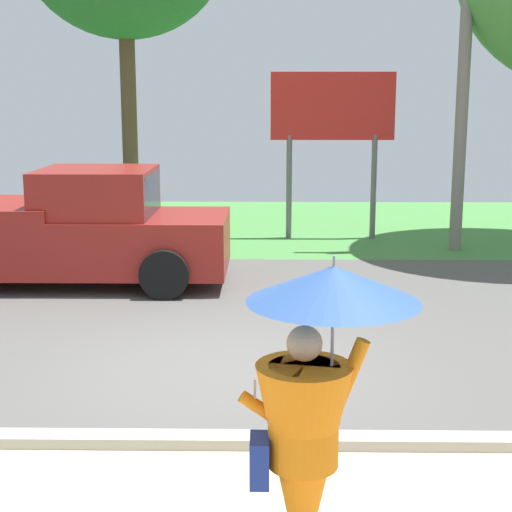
{
  "coord_description": "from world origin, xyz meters",
  "views": [
    {
      "loc": [
        0.52,
        -8.53,
        3.07
      ],
      "look_at": [
        0.37,
        1.0,
        1.1
      ],
      "focal_mm": 55.42,
      "sensor_mm": 36.0,
      "label": 1
    }
  ],
  "objects_px": {
    "monk_pedestrian": "(310,416)",
    "utility_pole": "(465,40)",
    "pickup_truck": "(70,231)",
    "roadside_billboard": "(333,118)"
  },
  "relations": [
    {
      "from": "monk_pedestrian",
      "to": "utility_pole",
      "type": "xyz_separation_m",
      "value": [
        3.47,
        10.97,
        2.93
      ]
    },
    {
      "from": "pickup_truck",
      "to": "roadside_billboard",
      "type": "distance_m",
      "value": 6.41
    },
    {
      "from": "monk_pedestrian",
      "to": "pickup_truck",
      "type": "relative_size",
      "value": 0.41
    },
    {
      "from": "monk_pedestrian",
      "to": "pickup_truck",
      "type": "bearing_deg",
      "value": 107.52
    },
    {
      "from": "pickup_truck",
      "to": "roadside_billboard",
      "type": "height_order",
      "value": "roadside_billboard"
    },
    {
      "from": "monk_pedestrian",
      "to": "utility_pole",
      "type": "relative_size",
      "value": 0.28
    },
    {
      "from": "monk_pedestrian",
      "to": "pickup_truck",
      "type": "distance_m",
      "value": 8.8
    },
    {
      "from": "monk_pedestrian",
      "to": "utility_pole",
      "type": "bearing_deg",
      "value": 66.52
    },
    {
      "from": "pickup_truck",
      "to": "utility_pole",
      "type": "relative_size",
      "value": 0.67
    },
    {
      "from": "utility_pole",
      "to": "roadside_billboard",
      "type": "bearing_deg",
      "value": 152.2
    }
  ]
}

